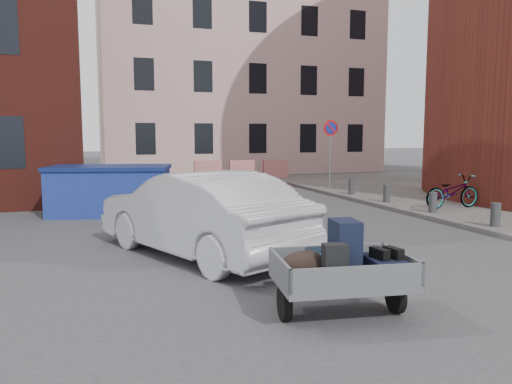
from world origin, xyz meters
name	(u,v)px	position (x,y,z in m)	size (l,w,h in m)	color
ground	(270,267)	(0.00, 0.00, 0.00)	(120.00, 120.00, 0.00)	#38383A
building_pink	(236,55)	(6.00, 22.00, 7.00)	(16.00, 8.00, 14.00)	beige
no_parking_sign	(330,140)	(6.00, 9.48, 2.01)	(0.60, 0.09, 2.65)	gray
bollards	(433,202)	(6.00, 3.40, 0.40)	(0.22, 9.02, 0.55)	#3A3A3D
barriers	(243,171)	(4.20, 15.00, 0.50)	(4.70, 0.18, 1.00)	red
trailer	(341,269)	(0.01, -2.46, 0.61)	(1.75, 1.90, 1.20)	black
dumpster	(110,190)	(-2.29, 6.62, 0.69)	(3.59, 2.45, 1.37)	navy
silver_car	(199,214)	(-0.97, 1.17, 0.79)	(1.66, 4.77, 1.57)	silver
bicycle	(452,192)	(7.02, 3.86, 0.60)	(0.64, 1.82, 0.96)	black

